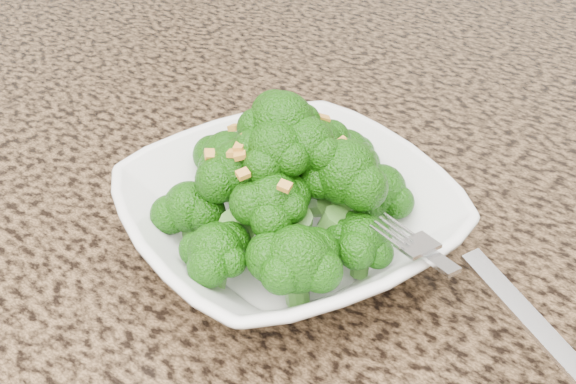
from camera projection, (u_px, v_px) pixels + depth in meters
The scene contains 5 objects.
granite_counter at pixel (276, 147), 0.65m from camera, with size 1.64×1.04×0.03m, color brown.
bowl at pixel (288, 220), 0.49m from camera, with size 0.22×0.22×0.05m, color white.
broccoli_pile at pixel (288, 141), 0.46m from camera, with size 0.19×0.19×0.07m, color #195A0A, non-canonical shape.
garlic_topping at pixel (288, 85), 0.43m from camera, with size 0.11×0.11×0.01m, color gold, non-canonical shape.
fork at pixel (448, 267), 0.41m from camera, with size 0.18×0.03×0.01m, color silver, non-canonical shape.
Camera 1 is at (0.35, -0.11, 1.23)m, focal length 45.00 mm.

